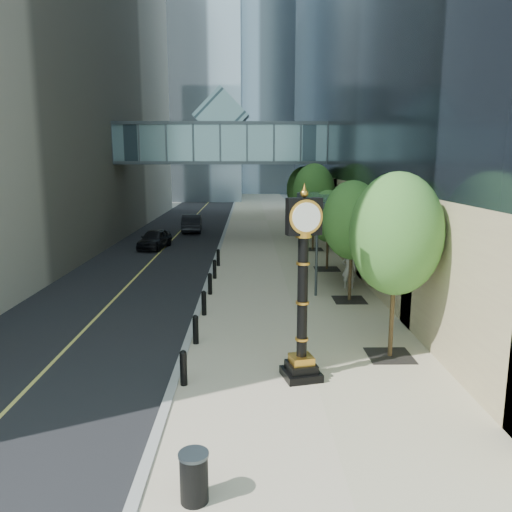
# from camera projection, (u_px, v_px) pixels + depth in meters

# --- Properties ---
(ground) EXTENTS (320.00, 320.00, 0.00)m
(ground) POSITION_uv_depth(u_px,v_px,m) (283.00, 403.00, 12.91)
(ground) COLOR gray
(ground) RESTS_ON ground
(road) EXTENTS (8.00, 180.00, 0.02)m
(road) POSITION_uv_depth(u_px,v_px,m) (190.00, 221.00, 52.10)
(road) COLOR black
(road) RESTS_ON ground
(sidewalk) EXTENTS (8.00, 180.00, 0.06)m
(sidewalk) POSITION_uv_depth(u_px,v_px,m) (267.00, 221.00, 52.21)
(sidewalk) COLOR tan
(sidewalk) RESTS_ON ground
(curb) EXTENTS (0.25, 180.00, 0.07)m
(curb) POSITION_uv_depth(u_px,v_px,m) (229.00, 221.00, 52.15)
(curb) COLOR gray
(curb) RESTS_ON ground
(distant_tower_c) EXTENTS (22.00, 22.00, 65.00)m
(distant_tower_c) POSITION_uv_depth(u_px,v_px,m) (228.00, 54.00, 124.61)
(distant_tower_c) COLOR #A9C1D5
(distant_tower_c) RESTS_ON ground
(skywalk) EXTENTS (17.00, 4.20, 5.80)m
(skywalk) POSITION_uv_depth(u_px,v_px,m) (222.00, 141.00, 38.93)
(skywalk) COLOR slate
(skywalk) RESTS_ON ground
(entrance_canopy) EXTENTS (3.00, 8.00, 4.38)m
(entrance_canopy) POSITION_uv_depth(u_px,v_px,m) (333.00, 200.00, 25.93)
(entrance_canopy) COLOR #383F44
(entrance_canopy) RESTS_ON ground
(bollard_row) EXTENTS (0.20, 16.20, 0.90)m
(bollard_row) POSITION_uv_depth(u_px,v_px,m) (207.00, 294.00, 21.62)
(bollard_row) COLOR black
(bollard_row) RESTS_ON sidewalk
(street_trees) EXTENTS (2.91, 28.80, 5.98)m
(street_trees) POSITION_uv_depth(u_px,v_px,m) (328.00, 203.00, 28.25)
(street_trees) COLOR black
(street_trees) RESTS_ON sidewalk
(street_clock) EXTENTS (1.21, 1.21, 5.37)m
(street_clock) POSITION_uv_depth(u_px,v_px,m) (302.00, 299.00, 13.87)
(street_clock) COLOR black
(street_clock) RESTS_ON sidewalk
(trash_bin) EXTENTS (0.61, 0.61, 0.90)m
(trash_bin) POSITION_uv_depth(u_px,v_px,m) (194.00, 479.00, 9.04)
(trash_bin) COLOR black
(trash_bin) RESTS_ON sidewalk
(pedestrian) EXTENTS (0.79, 0.61, 1.92)m
(pedestrian) POSITION_uv_depth(u_px,v_px,m) (349.00, 269.00, 24.20)
(pedestrian) COLOR #AAA79C
(pedestrian) RESTS_ON sidewalk
(car_near) EXTENTS (2.17, 4.24, 1.38)m
(car_near) POSITION_uv_depth(u_px,v_px,m) (155.00, 239.00, 35.60)
(car_near) COLOR black
(car_near) RESTS_ON road
(car_far) EXTENTS (1.93, 4.78, 1.54)m
(car_far) POSITION_uv_depth(u_px,v_px,m) (192.00, 223.00, 44.09)
(car_far) COLOR black
(car_far) RESTS_ON road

